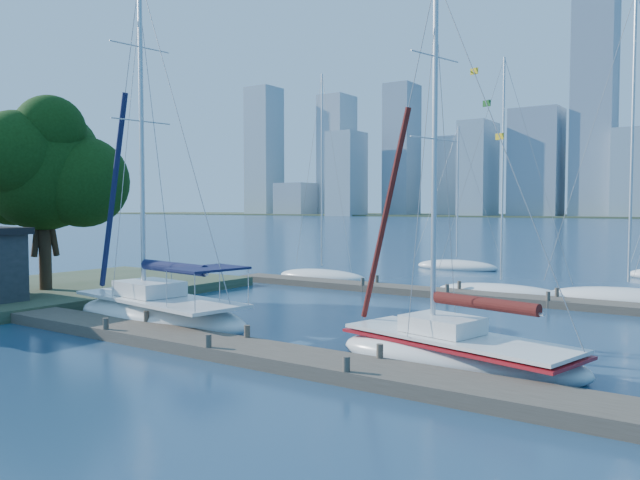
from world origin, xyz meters
The scene contains 11 objects.
ground centered at (0.00, 0.00, 0.00)m, with size 700.00×700.00×0.00m, color #162F48.
near_dock centered at (0.00, 0.00, 0.20)m, with size 26.00×2.00×0.40m, color #453D32.
far_dock centered at (2.00, 16.00, 0.18)m, with size 30.00×1.80×0.36m, color #453D32.
shore centered at (-17.00, 3.00, 0.25)m, with size 12.00×22.00×0.50m, color #38472D.
tree centered at (-15.93, 3.60, 6.72)m, with size 8.05×7.31×10.17m.
sailboat_navy centered at (-5.93, 2.29, 1.10)m, with size 9.49×4.30×14.70m.
sailboat_maroon centered at (6.55, 2.77, 0.98)m, with size 8.04×4.24×12.09m.
bg_boat_0 centered at (-9.17, 18.73, 0.26)m, with size 6.84×4.41×13.54m.
bg_boat_2 centered at (2.96, 17.70, 0.24)m, with size 7.21×2.98×12.76m.
bg_boat_3 centered at (8.94, 18.32, 0.31)m, with size 7.97×3.68×15.22m.
bg_boat_6 centered at (-4.57, 30.22, 0.24)m, with size 6.71×3.80×11.12m.
Camera 1 is at (13.54, -14.56, 4.69)m, focal length 35.00 mm.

